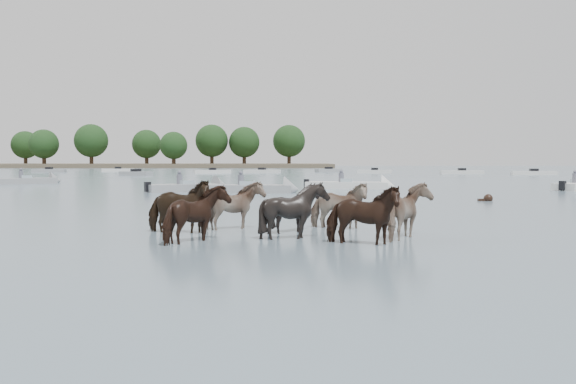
{
  "coord_description": "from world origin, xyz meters",
  "views": [
    {
      "loc": [
        -0.84,
        -14.73,
        1.99
      ],
      "look_at": [
        -0.92,
        2.33,
        1.1
      ],
      "focal_mm": 38.19,
      "sensor_mm": 36.0,
      "label": 1
    }
  ],
  "objects": [
    {
      "name": "motorboat_b",
      "position": [
        -2.71,
        22.63,
        0.22
      ],
      "size": [
        6.15,
        2.11,
        1.92
      ],
      "rotation": [
        0.0,
        0.0,
        -0.09
      ],
      "color": "gray",
      "rests_on": "ground"
    },
    {
      "name": "pony_herd",
      "position": [
        -0.95,
        1.28,
        0.63
      ],
      "size": [
        7.85,
        4.75,
        1.63
      ],
      "color": "black",
      "rests_on": "ground"
    },
    {
      "name": "swimming_pony",
      "position": [
        8.73,
        15.01,
        0.1
      ],
      "size": [
        0.72,
        0.44,
        0.44
      ],
      "color": "black",
      "rests_on": "ground"
    },
    {
      "name": "treeline",
      "position": [
        -69.08,
        150.59,
        6.77
      ],
      "size": [
        145.22,
        23.25,
        12.15
      ],
      "color": "#382619",
      "rests_on": "ground"
    },
    {
      "name": "ground",
      "position": [
        0.0,
        0.0,
        0.0
      ],
      "size": [
        400.0,
        400.0,
        0.0
      ],
      "primitive_type": "plane",
      "color": "#4E6170",
      "rests_on": "ground"
    },
    {
      "name": "distant_flotilla",
      "position": [
        0.56,
        75.19,
        0.26
      ],
      "size": [
        103.42,
        28.0,
        0.93
      ],
      "color": "gray",
      "rests_on": "ground"
    },
    {
      "name": "motorboat_c",
      "position": [
        3.86,
        27.59,
        0.22
      ],
      "size": [
        6.37,
        2.68,
        1.92
      ],
      "rotation": [
        0.0,
        0.0,
        -0.18
      ],
      "color": "silver",
      "rests_on": "ground"
    },
    {
      "name": "shoreline",
      "position": [
        -70.0,
        150.0,
        0.5
      ],
      "size": [
        160.0,
        30.0,
        1.0
      ],
      "primitive_type": "cube",
      "color": "#4C4233",
      "rests_on": "ground"
    },
    {
      "name": "motorboat_a",
      "position": [
        -6.82,
        24.31,
        0.23
      ],
      "size": [
        5.46,
        4.09,
        1.92
      ],
      "rotation": [
        0.0,
        0.0,
        0.53
      ],
      "color": "gray",
      "rests_on": "ground"
    },
    {
      "name": "motorboat_f",
      "position": [
        -22.47,
        36.93,
        0.23
      ],
      "size": [
        5.29,
        4.16,
        1.92
      ],
      "rotation": [
        0.0,
        0.0,
        0.56
      ],
      "color": "gray",
      "rests_on": "ground"
    }
  ]
}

